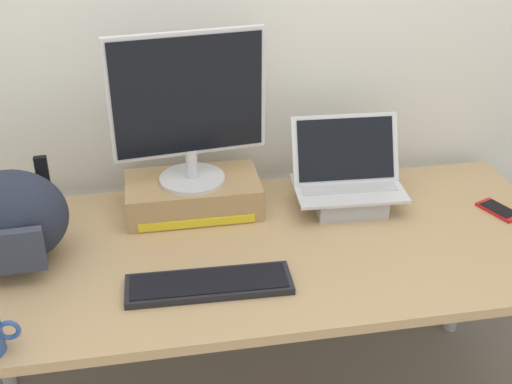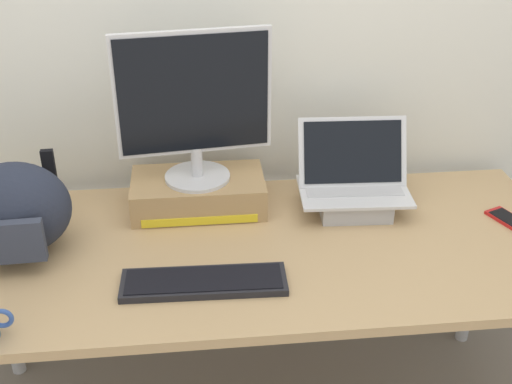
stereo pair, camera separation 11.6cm
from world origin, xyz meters
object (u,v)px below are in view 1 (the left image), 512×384
Objects in this scene: open_laptop at (347,188)px; messenger_backpack at (11,218)px; external_keyboard at (209,284)px; toner_box_yellow at (193,195)px; cell_phone at (499,210)px; plush_toy at (7,207)px; desktop_monitor at (189,107)px.

open_laptop is 1.12× the size of messenger_backpack.
open_laptop is at bearing 38.22° from external_keyboard.
toner_box_yellow is 2.80× the size of cell_phone.
plush_toy reaches higher than cell_phone.
toner_box_yellow is 0.94× the size of external_keyboard.
toner_box_yellow is 0.89× the size of desktop_monitor.
messenger_backpack is 0.25m from plush_toy.
toner_box_yellow is 1.31× the size of messenger_backpack.
cell_phone is at bearing -8.22° from plush_toy.
plush_toy is at bearing 149.28° from cell_phone.
open_laptop is at bearing 5.52° from messenger_backpack.
open_laptop is (0.49, -0.06, 0.01)m from toner_box_yellow.
external_keyboard is at bearing 171.17° from cell_phone.
toner_box_yellow is 1.18× the size of open_laptop.
desktop_monitor is 0.65m from plush_toy.
plush_toy is at bearing 143.48° from external_keyboard.
toner_box_yellow is at bearing 176.55° from open_laptop.
desktop_monitor is 1.33× the size of open_laptop.
messenger_backpack is 3.54× the size of plush_toy.
messenger_backpack reaches higher than plush_toy.
messenger_backpack is 1.48m from cell_phone.
toner_box_yellow reaches higher than external_keyboard.
toner_box_yellow is 0.50m from open_laptop.
toner_box_yellow is 0.42m from external_keyboard.
open_laptop reaches higher than toner_box_yellow.
open_laptop is at bearing -4.89° from plush_toy.
external_keyboard is 4.96× the size of plush_toy.
open_laptop is 1.02m from messenger_backpack.
open_laptop is (0.49, -0.05, -0.29)m from desktop_monitor.
open_laptop is 0.61m from external_keyboard.
external_keyboard is 1.40× the size of messenger_backpack.
desktop_monitor is at bearing -81.22° from toner_box_yellow.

